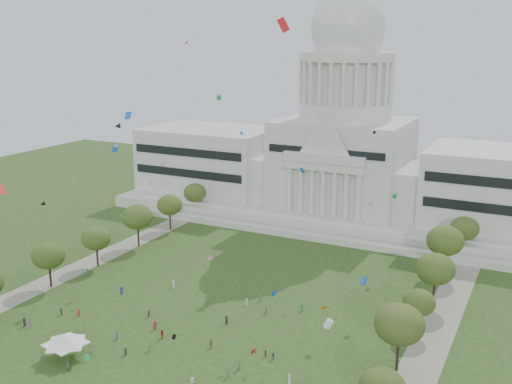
{
  "coord_description": "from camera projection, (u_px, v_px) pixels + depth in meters",
  "views": [
    {
      "loc": [
        66.34,
        -86.54,
        61.74
      ],
      "look_at": [
        0.0,
        45.0,
        24.0
      ],
      "focal_mm": 42.0,
      "sensor_mm": 36.0,
      "label": 1
    }
  ],
  "objects": [
    {
      "name": "path_right",
      "position": [
        430.0,
        346.0,
        124.12
      ],
      "size": [
        8.0,
        160.0,
        0.04
      ],
      "primitive_type": "cube",
      "color": "gray",
      "rests_on": "ground"
    },
    {
      "name": "person_8",
      "position": [
        157.0,
        321.0,
        133.07
      ],
      "size": [
        0.98,
        0.68,
        1.86
      ],
      "primitive_type": "imported",
      "rotation": [
        0.0,
        0.0,
        3.0
      ],
      "color": "silver",
      "rests_on": "ground"
    },
    {
      "name": "person_0",
      "position": [
        289.0,
        379.0,
        110.1
      ],
      "size": [
        0.96,
        1.12,
        1.94
      ],
      "primitive_type": "imported",
      "rotation": [
        0.0,
        0.0,
        5.15
      ],
      "color": "silver",
      "rests_on": "ground"
    },
    {
      "name": "person_5",
      "position": [
        162.0,
        334.0,
        126.88
      ],
      "size": [
        1.52,
        2.0,
        2.01
      ],
      "primitive_type": "imported",
      "rotation": [
        0.0,
        0.0,
        2.05
      ],
      "color": "#B21E1E",
      "rests_on": "ground"
    },
    {
      "name": "person_2",
      "position": [
        273.0,
        356.0,
        118.41
      ],
      "size": [
        0.81,
        0.56,
        1.55
      ],
      "primitive_type": "imported",
      "rotation": [
        0.0,
        0.0,
        0.14
      ],
      "color": "#4C4C51",
      "rests_on": "ground"
    },
    {
      "name": "person_4",
      "position": [
        211.0,
        344.0,
        123.13
      ],
      "size": [
        0.64,
        1.09,
        1.81
      ],
      "primitive_type": "imported",
      "rotation": [
        0.0,
        0.0,
        4.66
      ],
      "color": "olive",
      "rests_on": "ground"
    },
    {
      "name": "person_3",
      "position": [
        228.0,
        374.0,
        112.25
      ],
      "size": [
        0.96,
        1.2,
        1.64
      ],
      "primitive_type": "imported",
      "rotation": [
        0.0,
        0.0,
        5.16
      ],
      "color": "#33723F",
      "rests_on": "ground"
    },
    {
      "name": "row_tree_l_4",
      "position": [
        137.0,
        217.0,
        181.35
      ],
      "size": [
        9.29,
        9.29,
        13.21
      ],
      "color": "black",
      "rests_on": "ground"
    },
    {
      "name": "row_tree_l_3",
      "position": [
        96.0,
        238.0,
        165.64
      ],
      "size": [
        8.12,
        8.12,
        11.55
      ],
      "color": "black",
      "rests_on": "ground"
    },
    {
      "name": "capitol",
      "position": [
        343.0,
        154.0,
        211.83
      ],
      "size": [
        160.0,
        64.5,
        91.3
      ],
      "color": "silver",
      "rests_on": "ground"
    },
    {
      "name": "row_tree_l_5",
      "position": [
        170.0,
        205.0,
        198.17
      ],
      "size": [
        8.33,
        8.33,
        11.85
      ],
      "color": "black",
      "rests_on": "ground"
    },
    {
      "name": "person_10",
      "position": [
        266.0,
        353.0,
        119.73
      ],
      "size": [
        0.51,
        0.88,
        1.45
      ],
      "primitive_type": "imported",
      "rotation": [
        0.0,
        0.0,
        1.51
      ],
      "color": "#B21E1E",
      "rests_on": "ground"
    },
    {
      "name": "person_7",
      "position": [
        68.0,
        367.0,
        114.45
      ],
      "size": [
        0.73,
        0.65,
        1.66
      ],
      "primitive_type": "imported",
      "rotation": [
        0.0,
        0.0,
        3.55
      ],
      "color": "#4C4C51",
      "rests_on": "ground"
    },
    {
      "name": "path_left",
      "position": [
        77.0,
        268.0,
        166.0
      ],
      "size": [
        8.0,
        160.0,
        0.04
      ],
      "primitive_type": "cube",
      "color": "gray",
      "rests_on": "ground"
    },
    {
      "name": "row_tree_r_3",
      "position": [
        419.0,
        303.0,
        127.82
      ],
      "size": [
        7.01,
        7.01,
        9.98
      ],
      "color": "black",
      "rests_on": "ground"
    },
    {
      "name": "distant_crowd",
      "position": [
        151.0,
        311.0,
        138.15
      ],
      "size": [
        60.55,
        37.16,
        1.93
      ],
      "color": "#26262B",
      "rests_on": "ground"
    },
    {
      "name": "row_tree_r_6",
      "position": [
        465.0,
        229.0,
        173.18
      ],
      "size": [
        8.42,
        8.42,
        11.97
      ],
      "color": "black",
      "rests_on": "ground"
    },
    {
      "name": "row_tree_r_4",
      "position": [
        435.0,
        269.0,
        140.57
      ],
      "size": [
        9.19,
        9.19,
        13.06
      ],
      "color": "black",
      "rests_on": "ground"
    },
    {
      "name": "kite_swarm",
      "position": [
        191.0,
        216.0,
        123.06
      ],
      "size": [
        76.35,
        107.91,
        62.19
      ],
      "color": "black",
      "rests_on": "ground"
    },
    {
      "name": "event_tent",
      "position": [
        65.0,
        338.0,
        118.6
      ],
      "size": [
        11.16,
        11.16,
        5.37
      ],
      "color": "#4C4C4C",
      "rests_on": "ground"
    },
    {
      "name": "row_tree_l_6",
      "position": [
        195.0,
        193.0,
        214.61
      ],
      "size": [
        8.19,
        8.19,
        11.64
      ],
      "color": "black",
      "rests_on": "ground"
    },
    {
      "name": "ground",
      "position": [
        154.0,
        359.0,
        119.11
      ],
      "size": [
        400.0,
        400.0,
        0.0
      ],
      "primitive_type": "plane",
      "color": "#28421A",
      "rests_on": "ground"
    },
    {
      "name": "row_tree_l_2",
      "position": [
        48.0,
        255.0,
        151.62
      ],
      "size": [
        8.42,
        8.42,
        11.97
      ],
      "color": "black",
      "rests_on": "ground"
    },
    {
      "name": "row_tree_r_2",
      "position": [
        399.0,
        324.0,
        112.53
      ],
      "size": [
        9.55,
        9.55,
        13.58
      ],
      "color": "black",
      "rests_on": "ground"
    },
    {
      "name": "person_9",
      "position": [
        192.0,
        382.0,
        109.4
      ],
      "size": [
        0.84,
        1.27,
        1.81
      ],
      "primitive_type": "imported",
      "rotation": [
        0.0,
        0.0,
        1.36
      ],
      "color": "silver",
      "rests_on": "ground"
    },
    {
      "name": "row_tree_r_5",
      "position": [
        445.0,
        241.0,
        158.39
      ],
      "size": [
        9.82,
        9.82,
        13.96
      ],
      "color": "black",
      "rests_on": "ground"
    }
  ]
}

